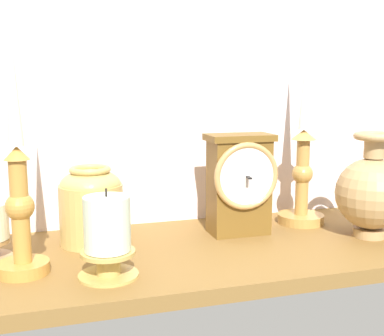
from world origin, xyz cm
name	(u,v)px	position (x,y,z in cm)	size (l,w,h in cm)	color
ground_plane	(219,251)	(0.00, 0.00, -1.20)	(100.00, 36.00, 2.40)	brown
back_wall	(189,61)	(0.00, 18.50, 32.50)	(120.00, 2.00, 65.00)	silver
mantel_clock	(240,183)	(6.03, 5.23, 9.87)	(12.39, 9.51, 18.88)	brown
candlestick_tall_left	(19,193)	(-32.55, -4.19, 12.40)	(7.69, 7.69, 37.49)	#BA8338
candlestick_tall_center	(303,167)	(20.93, 8.51, 11.58)	(9.34, 9.34, 37.85)	#B38642
brass_vase_bulbous	(372,192)	(28.50, -3.53, 8.54)	(13.15, 13.15, 19.44)	tan
brass_vase_jar	(91,204)	(-21.20, 7.66, 7.14)	(11.17, 11.17, 13.82)	tan
pillar_candle_near_clock	(107,236)	(-20.54, -9.03, 6.23)	(8.92, 8.92, 13.25)	tan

